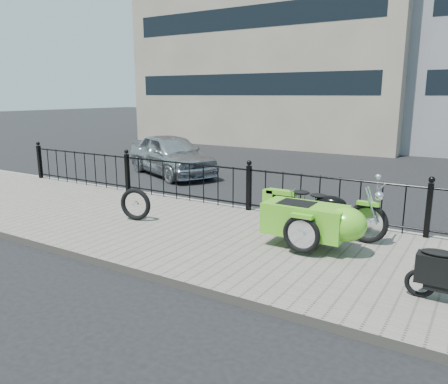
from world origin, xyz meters
The scene contains 8 objects.
ground centered at (0.00, 0.00, 0.00)m, with size 120.00×120.00×0.00m, color black.
sidewalk centered at (0.00, -0.50, 0.06)m, with size 30.00×3.80×0.12m, color slate.
curb centered at (0.00, 1.44, 0.06)m, with size 30.00×0.10×0.12m, color gray.
iron_fence centered at (0.00, 1.30, 0.59)m, with size 14.11×0.11×1.08m.
building_tan centered at (-6.00, 15.99, 6.00)m, with size 14.00×8.01×12.00m.
motorcycle_sidecar centered at (2.06, -0.16, 0.59)m, with size 2.28×1.48×0.98m.
spare_tire centered at (-1.52, -0.55, 0.44)m, with size 0.64×0.64×0.09m, color black.
sedan_car centered at (-4.42, 4.24, 0.66)m, with size 1.55×3.86×1.32m, color #A2A4A8.
Camera 1 is at (4.29, -6.69, 2.55)m, focal length 35.00 mm.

